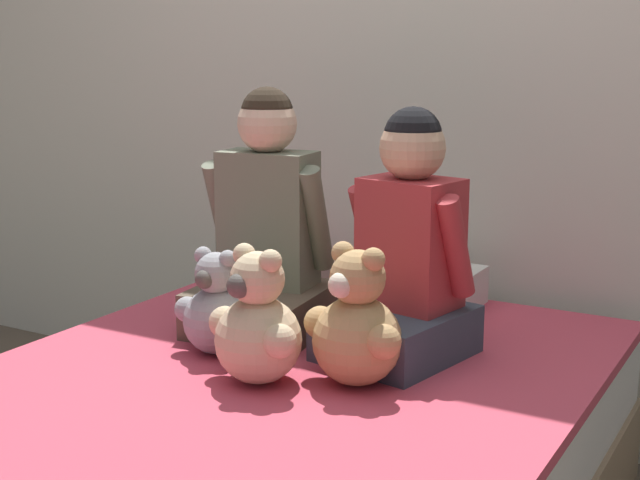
{
  "coord_description": "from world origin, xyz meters",
  "views": [
    {
      "loc": [
        1.05,
        -1.5,
        1.19
      ],
      "look_at": [
        0.0,
        0.34,
        0.74
      ],
      "focal_mm": 50.0,
      "sensor_mm": 36.0,
      "label": 1
    }
  ],
  "objects": [
    {
      "name": "teddy_bear_held_by_left_child",
      "position": [
        -0.21,
        0.19,
        0.57
      ],
      "size": [
        0.22,
        0.17,
        0.26
      ],
      "rotation": [
        0.0,
        0.0,
        -0.02
      ],
      "color": "#939399",
      "rests_on": "bed"
    },
    {
      "name": "wall_behind_bed",
      "position": [
        0.0,
        1.09,
        1.25
      ],
      "size": [
        8.0,
        0.06,
        2.5
      ],
      "color": "silver",
      "rests_on": "ground_plane"
    },
    {
      "name": "child_on_left",
      "position": [
        -0.21,
        0.42,
        0.71
      ],
      "size": [
        0.36,
        0.35,
        0.64
      ],
      "rotation": [
        0.0,
        0.0,
        0.11
      ],
      "color": "brown",
      "rests_on": "bed"
    },
    {
      "name": "teddy_bear_held_by_right_child",
      "position": [
        0.19,
        0.18,
        0.59
      ],
      "size": [
        0.26,
        0.2,
        0.32
      ],
      "rotation": [
        0.0,
        0.0,
        -0.27
      ],
      "color": "tan",
      "rests_on": "bed"
    },
    {
      "name": "child_on_right",
      "position": [
        0.19,
        0.42,
        0.7
      ],
      "size": [
        0.35,
        0.39,
        0.6
      ],
      "rotation": [
        0.0,
        0.0,
        -0.19
      ],
      "color": "#384251",
      "rests_on": "bed"
    },
    {
      "name": "teddy_bear_between_children",
      "position": [
        -0.01,
        0.08,
        0.59
      ],
      "size": [
        0.26,
        0.2,
        0.31
      ],
      "rotation": [
        0.0,
        0.0,
        -0.28
      ],
      "color": "#D1B78E",
      "rests_on": "bed"
    },
    {
      "name": "pillow_at_headboard",
      "position": [
        0.0,
        0.83,
        0.51
      ],
      "size": [
        0.44,
        0.27,
        0.11
      ],
      "color": "silver",
      "rests_on": "bed"
    }
  ]
}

